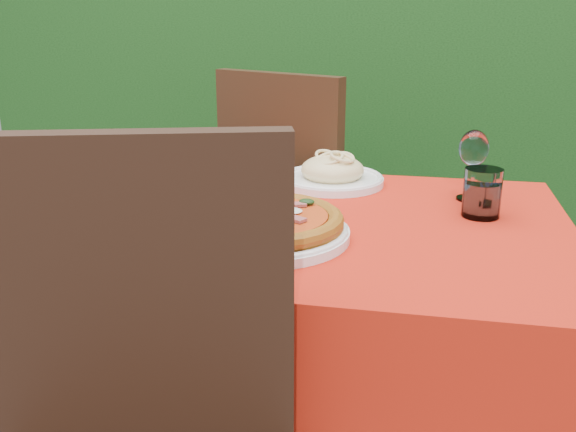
% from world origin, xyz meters
% --- Properties ---
extents(hedge, '(3.20, 0.55, 1.78)m').
position_xyz_m(hedge, '(0.00, 1.55, 0.92)').
color(hedge, black).
rests_on(hedge, ground).
extents(dining_table, '(1.26, 0.86, 0.75)m').
position_xyz_m(dining_table, '(0.00, 0.00, 0.60)').
color(dining_table, '#482B17').
rests_on(dining_table, ground).
extents(chair_far, '(0.60, 0.60, 1.01)m').
position_xyz_m(chair_far, '(-0.09, 0.68, 0.58)').
color(chair_far, black).
rests_on(chair_far, ground).
extents(pizza_plate, '(0.37, 0.37, 0.07)m').
position_xyz_m(pizza_plate, '(-0.01, -0.14, 0.78)').
color(pizza_plate, white).
rests_on(pizza_plate, dining_table).
extents(pasta_plate, '(0.27, 0.27, 0.08)m').
position_xyz_m(pasta_plate, '(0.07, 0.30, 0.78)').
color(pasta_plate, white).
rests_on(pasta_plate, dining_table).
extents(water_glass, '(0.08, 0.08, 0.11)m').
position_xyz_m(water_glass, '(0.43, 0.09, 0.80)').
color(water_glass, silver).
rests_on(water_glass, dining_table).
extents(wine_glass, '(0.07, 0.07, 0.17)m').
position_xyz_m(wine_glass, '(0.42, 0.22, 0.87)').
color(wine_glass, silver).
rests_on(wine_glass, dining_table).
extents(fork, '(0.05, 0.20, 0.01)m').
position_xyz_m(fork, '(-0.32, -0.07, 0.75)').
color(fork, silver).
rests_on(fork, dining_table).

